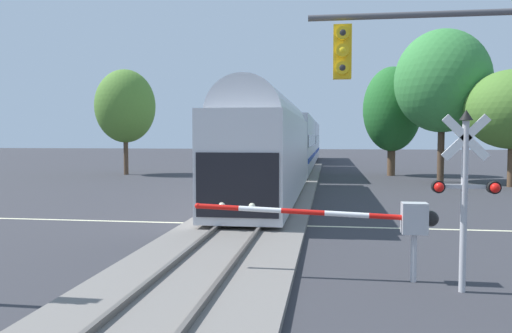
% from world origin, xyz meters
% --- Properties ---
extents(ground_plane, '(220.00, 220.00, 0.00)m').
position_xyz_m(ground_plane, '(0.00, 0.00, 0.00)').
color(ground_plane, '#333338').
extents(road_centre_stripe, '(44.00, 0.20, 0.01)m').
position_xyz_m(road_centre_stripe, '(0.00, 0.00, 0.00)').
color(road_centre_stripe, beige).
rests_on(road_centre_stripe, ground).
extents(railway_track, '(4.40, 80.00, 0.32)m').
position_xyz_m(railway_track, '(0.00, 0.00, 0.10)').
color(railway_track, slate).
rests_on(railway_track, ground).
extents(commuter_train, '(3.04, 60.83, 5.16)m').
position_xyz_m(commuter_train, '(0.00, 26.13, 2.74)').
color(commuter_train, silver).
rests_on(commuter_train, railway_track).
extents(crossing_gate_near, '(5.61, 0.40, 1.80)m').
position_xyz_m(crossing_gate_near, '(4.29, -6.83, 1.41)').
color(crossing_gate_near, '#B7B7BC').
rests_on(crossing_gate_near, ground).
extents(crossing_signal_mast, '(1.36, 0.44, 3.85)m').
position_xyz_m(crossing_signal_mast, '(5.78, -7.51, 2.35)').
color(crossing_signal_mast, '#B2B2B7').
rests_on(crossing_signal_mast, ground).
extents(traffic_signal_near_right, '(4.76, 0.38, 5.78)m').
position_xyz_m(traffic_signal_near_right, '(5.65, -8.75, 4.37)').
color(traffic_signal_near_right, '#4C4C51').
rests_on(traffic_signal_near_right, ground).
extents(oak_far_right, '(6.67, 6.67, 10.82)m').
position_xyz_m(oak_far_right, '(10.89, 19.32, 7.17)').
color(oak_far_right, '#4C3828').
rests_on(oak_far_right, ground).
extents(pine_left_background, '(5.08, 5.08, 8.93)m').
position_xyz_m(pine_left_background, '(-14.21, 22.88, 5.82)').
color(pine_left_background, '#4C3828').
rests_on(pine_left_background, ground).
extents(elm_centre_background, '(4.74, 4.74, 9.01)m').
position_xyz_m(elm_centre_background, '(8.11, 24.90, 5.49)').
color(elm_centre_background, brown).
rests_on(elm_centre_background, ground).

